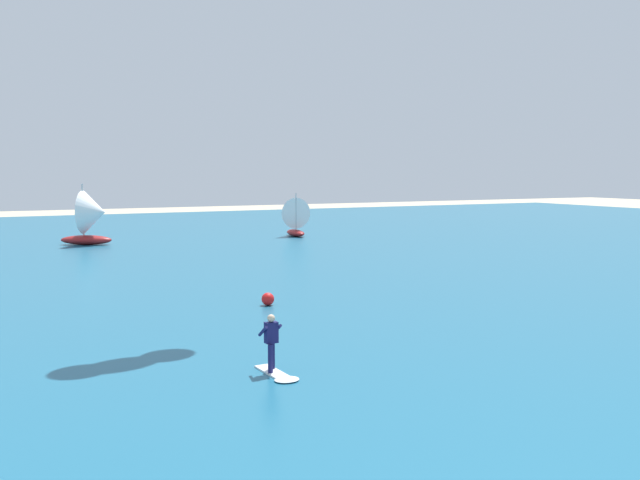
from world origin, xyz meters
TOP-DOWN VIEW (x-y plane):
  - ocean at (0.00, 50.14)m, footprint 160.00×90.00m
  - kitesurfer at (-3.64, 18.58)m, footprint 0.73×1.98m
  - sailboat_outermost at (-2.59, 56.53)m, footprint 4.22×3.75m
  - sailboat_mid_right at (14.28, 56.30)m, footprint 2.74×3.23m
  - marker_buoy at (0.06, 27.97)m, footprint 0.54×0.54m

SIDE VIEW (x-z plane):
  - ocean at x=0.00m, z-range 0.00..0.10m
  - marker_buoy at x=0.06m, z-range 0.10..0.64m
  - kitesurfer at x=-3.64m, z-range -0.13..1.54m
  - sailboat_mid_right at x=14.28m, z-range -0.06..3.70m
  - sailboat_outermost at x=-2.59m, z-range -0.10..4.61m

